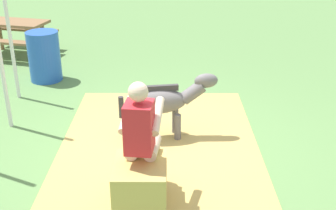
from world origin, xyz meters
The scene contains 8 objects.
ground_plane centered at (0.00, 0.00, 0.00)m, with size 24.00×24.00×0.00m, color #608C4C.
hay_patch centered at (0.11, 0.04, 0.01)m, with size 3.53×2.64×0.02m, color tan.
hay_bale centered at (-1.25, 0.20, 0.26)m, with size 0.64×0.54×0.52m, color tan.
person_seated centered at (-1.08, 0.19, 0.78)m, with size 0.69×0.46×1.40m.
pony_standing centered at (0.29, -0.01, 0.56)m, with size 0.45×1.34×0.92m.
water_barrel centered at (2.59, 2.22, 0.46)m, with size 0.58×0.58×0.92m, color blue.
tent_pole_right centered at (1.74, 2.47, 1.24)m, with size 0.06×0.06×2.48m, color silver.
picnic_bench centered at (4.19, 3.33, 0.58)m, with size 1.63×1.78×0.75m.
Camera 1 is at (-5.03, -0.10, 2.86)m, focal length 46.08 mm.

